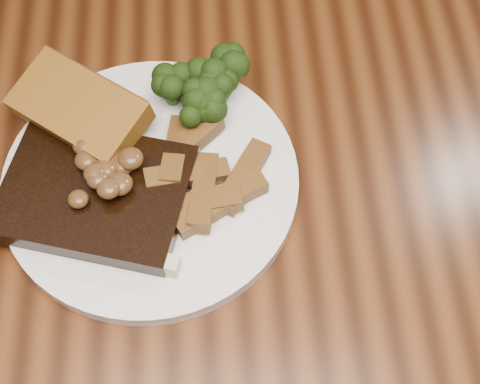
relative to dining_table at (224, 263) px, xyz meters
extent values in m
cube|color=#542A10|center=(0.00, 0.00, 0.07)|extent=(1.60, 0.90, 0.04)
cylinder|color=black|center=(-0.07, 0.61, -0.47)|extent=(0.04, 0.04, 0.38)
cylinder|color=black|center=(-0.39, 0.62, -0.47)|extent=(0.04, 0.04, 0.38)
cylinder|color=white|center=(-0.06, 0.05, 0.10)|extent=(0.30, 0.30, 0.01)
cube|color=black|center=(-0.11, 0.03, 0.12)|extent=(0.19, 0.17, 0.02)
cube|color=beige|center=(-0.11, -0.03, 0.11)|extent=(0.15, 0.06, 0.02)
cube|color=#905E1A|center=(-0.13, 0.10, 0.12)|extent=(0.14, 0.13, 0.03)
camera|label=1|loc=(0.00, -0.28, 0.65)|focal=50.00mm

